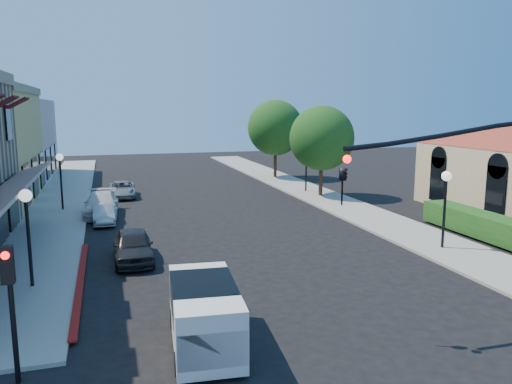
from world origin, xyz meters
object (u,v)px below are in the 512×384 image
object	(u,v)px
parked_car_a	(133,246)
parked_car_d	(122,189)
parked_car_c	(101,204)
lamppost_right_near	(446,190)
lamppost_left_far	(60,167)
street_tree_b	(275,128)
parked_car_b	(103,214)
lamppost_left_near	(27,213)
secondary_signal	(10,289)
lamppost_right_far	(306,156)
street_tree_a	(322,138)
white_van	(205,312)

from	to	relation	value
parked_car_a	parked_car_d	distance (m)	15.69
parked_car_c	lamppost_right_near	bearing A→B (deg)	-36.16
parked_car_c	parked_car_d	xyz separation A→B (m)	(1.40, 6.00, -0.12)
lamppost_left_far	parked_car_d	size ratio (longest dim) A/B	0.88
parked_car_a	parked_car_d	world-z (taller)	parked_car_a
street_tree_b	lamppost_right_near	bearing A→B (deg)	-90.72
lamppost_right_near	parked_car_a	world-z (taller)	lamppost_right_near
lamppost_right_near	parked_car_b	xyz separation A→B (m)	(-14.59, 9.80, -2.20)
parked_car_b	street_tree_b	bearing A→B (deg)	41.28
street_tree_b	parked_car_d	size ratio (longest dim) A/B	1.74
lamppost_left_near	parked_car_c	bearing A→B (deg)	79.15
secondary_signal	lamppost_left_near	size ratio (longest dim) A/B	0.93
lamppost_left_near	lamppost_right_far	xyz separation A→B (m)	(17.00, 16.00, 0.00)
secondary_signal	lamppost_right_far	world-z (taller)	lamppost_right_far
street_tree_a	street_tree_b	size ratio (longest dim) A/B	0.92
lamppost_right_near	parked_car_a	distance (m)	13.75
lamppost_right_near	lamppost_right_far	xyz separation A→B (m)	(0.00, 16.00, 0.00)
parked_car_c	parked_car_d	size ratio (longest dim) A/B	1.16
lamppost_right_near	parked_car_b	bearing A→B (deg)	146.10
white_van	parked_car_a	xyz separation A→B (m)	(-1.39, 8.36, -0.33)
parked_car_a	parked_car_c	world-z (taller)	parked_car_c
secondary_signal	white_van	world-z (taller)	secondary_signal
parked_car_a	lamppost_right_near	bearing A→B (deg)	-9.15
lamppost_left_near	lamppost_left_far	bearing A→B (deg)	90.00
parked_car_c	parked_car_a	bearing A→B (deg)	-79.24
lamppost_left_near	parked_car_c	distance (m)	12.39
white_van	lamppost_right_far	bearing A→B (deg)	61.43
secondary_signal	lamppost_right_far	size ratio (longest dim) A/B	0.93
parked_car_d	street_tree_b	bearing A→B (deg)	25.18
secondary_signal	parked_car_c	distance (m)	18.75
lamppost_left_near	parked_car_a	xyz separation A→B (m)	(3.61, 2.31, -2.08)
street_tree_a	parked_car_d	world-z (taller)	street_tree_a
secondary_signal	lamppost_left_far	bearing A→B (deg)	91.39
lamppost_left_far	parked_car_a	size ratio (longest dim) A/B	0.92
parked_car_d	lamppost_left_near	bearing A→B (deg)	-100.24
street_tree_b	white_van	distance (m)	32.66
street_tree_b	parked_car_c	distance (m)	19.59
lamppost_left_near	parked_car_c	xyz separation A→B (m)	(2.30, 12.00, -2.06)
secondary_signal	parked_car_b	distance (m)	16.60
white_van	parked_car_d	distance (m)	24.08
secondary_signal	lamppost_right_near	size ratio (longest dim) A/B	0.93
white_van	street_tree_a	bearing A→B (deg)	58.46
lamppost_left_far	parked_car_a	world-z (taller)	lamppost_left_far
parked_car_b	lamppost_right_near	bearing A→B (deg)	-36.25
street_tree_b	parked_car_b	size ratio (longest dim) A/B	2.17
street_tree_b	lamppost_right_near	distance (m)	24.07
lamppost_right_far	white_van	distance (m)	25.16
lamppost_right_far	parked_car_c	bearing A→B (deg)	-164.78
white_van	parked_car_d	bearing A→B (deg)	93.09
secondary_signal	lamppost_right_near	distance (m)	17.77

